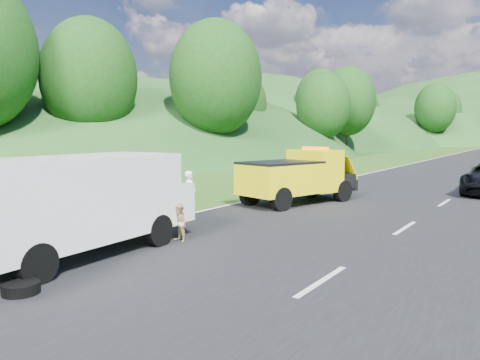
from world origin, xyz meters
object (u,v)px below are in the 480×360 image
Objects in this scene: white_van at (78,200)px; child at (180,242)px; spare_tire at (21,295)px; tow_truck at (299,176)px; suitcase at (154,208)px; woman at (190,217)px.

child is at bearing 63.16° from white_van.
white_van is 6.73× the size of child.
white_van reaches higher than spare_tire.
spare_tire is at bearing -70.83° from tow_truck.
white_van is at bearing -77.43° from tow_truck.
spare_tire is (3.39, -6.81, -0.30)m from suitcase.
tow_truck reaches higher than child.
suitcase is (-2.11, 4.58, -1.02)m from white_van.
child is (0.44, -7.67, -1.10)m from tow_truck.
spare_tire is (1.28, -2.23, -1.32)m from white_van.
white_van is at bearing 119.85° from spare_tire.
white_van is 2.86m from child.
suitcase is at bearing 111.67° from white_van.
white_van reaches higher than suitcase.
spare_tire is (2.43, -7.56, 0.00)m from woman.
woman is at bearing 107.79° from spare_tire.
tow_truck reaches higher than woman.
child is (2.17, -3.00, 0.00)m from woman.
woman is (-1.73, -4.66, -1.10)m from tow_truck.
woman is 2.59× the size of suitcase.
suitcase is at bearing -100.49° from tow_truck.
tow_truck is at bearing 63.60° from suitcase.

